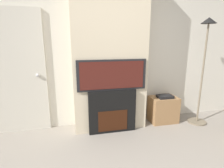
{
  "coord_description": "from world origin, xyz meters",
  "views": [
    {
      "loc": [
        -0.61,
        -1.06,
        1.49
      ],
      "look_at": [
        0.0,
        1.62,
        0.83
      ],
      "focal_mm": 28.0,
      "sensor_mm": 36.0,
      "label": 1
    }
  ],
  "objects": [
    {
      "name": "entry_door",
      "position": [
        -1.47,
        1.97,
        1.0
      ],
      "size": [
        0.88,
        0.09,
        2.01
      ],
      "color": "beige",
      "rests_on": "ground_plane"
    },
    {
      "name": "television",
      "position": [
        0.0,
        1.61,
        0.98
      ],
      "size": [
        1.12,
        0.07,
        0.5
      ],
      "color": "black",
      "rests_on": "fireplace"
    },
    {
      "name": "wall_back",
      "position": [
        0.0,
        2.03,
        1.35
      ],
      "size": [
        6.0,
        0.06,
        2.7
      ],
      "color": "silver",
      "rests_on": "ground_plane"
    },
    {
      "name": "chimney_breast",
      "position": [
        0.0,
        1.81,
        1.35
      ],
      "size": [
        1.23,
        0.38,
        2.7
      ],
      "color": "beige",
      "rests_on": "ground_plane"
    },
    {
      "name": "media_stand",
      "position": [
        1.04,
        1.77,
        0.25
      ],
      "size": [
        0.5,
        0.36,
        0.53
      ],
      "color": "#997047",
      "rests_on": "ground_plane"
    },
    {
      "name": "fireplace",
      "position": [
        0.0,
        1.61,
        0.36
      ],
      "size": [
        0.79,
        0.15,
        0.73
      ],
      "color": "black",
      "rests_on": "ground_plane"
    },
    {
      "name": "floor_lamp",
      "position": [
        1.65,
        1.58,
        1.22
      ],
      "size": [
        0.34,
        0.34,
        1.89
      ],
      "color": "#726651",
      "rests_on": "ground_plane"
    }
  ]
}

